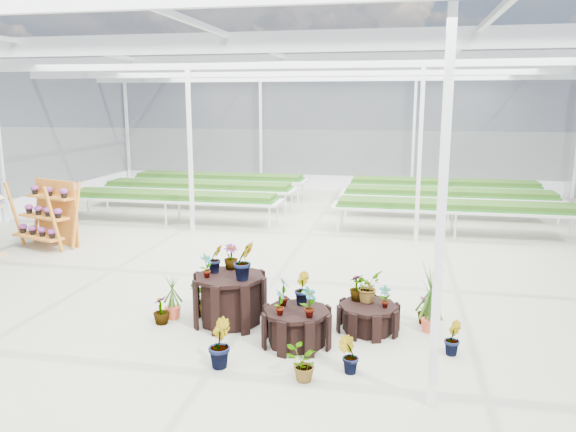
% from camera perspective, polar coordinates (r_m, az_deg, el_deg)
% --- Properties ---
extents(ground_plane, '(24.00, 24.00, 0.00)m').
position_cam_1_polar(ground_plane, '(11.12, -2.44, -6.81)').
color(ground_plane, gray).
rests_on(ground_plane, ground).
extents(greenhouse_shell, '(18.00, 24.00, 4.50)m').
position_cam_1_polar(greenhouse_shell, '(10.63, -2.54, 4.77)').
color(greenhouse_shell, white).
rests_on(greenhouse_shell, ground).
extents(steel_frame, '(18.00, 24.00, 4.50)m').
position_cam_1_polar(steel_frame, '(10.63, -2.54, 4.77)').
color(steel_frame, silver).
rests_on(steel_frame, ground).
extents(nursery_benches, '(16.00, 7.00, 0.84)m').
position_cam_1_polar(nursery_benches, '(17.90, 3.03, 1.63)').
color(nursery_benches, silver).
rests_on(nursery_benches, ground).
extents(plinth_tall, '(1.25, 1.25, 0.79)m').
position_cam_1_polar(plinth_tall, '(9.14, -5.91, -8.39)').
color(plinth_tall, black).
rests_on(plinth_tall, ground).
extents(plinth_mid, '(1.22, 1.22, 0.53)m').
position_cam_1_polar(plinth_mid, '(8.37, 0.89, -11.21)').
color(plinth_mid, black).
rests_on(plinth_mid, ground).
extents(plinth_low, '(1.19, 1.19, 0.42)m').
position_cam_1_polar(plinth_low, '(8.93, 8.15, -10.20)').
color(plinth_low, black).
rests_on(plinth_low, ground).
extents(shelf_rack, '(1.71, 1.27, 1.62)m').
position_cam_1_polar(shelf_rack, '(14.83, -23.44, 0.14)').
color(shelf_rack, '#C57322').
rests_on(shelf_rack, ground).
extents(nursery_plants, '(4.77, 3.04, 1.41)m').
position_cam_1_polar(nursery_plants, '(8.69, 1.10, -8.52)').
color(nursery_plants, '#284B14').
rests_on(nursery_plants, ground).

